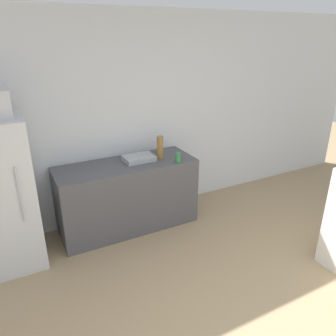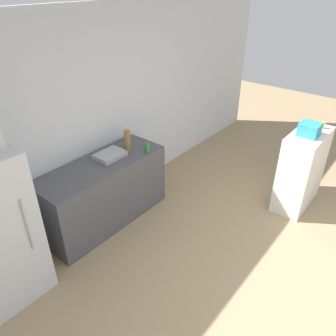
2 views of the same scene
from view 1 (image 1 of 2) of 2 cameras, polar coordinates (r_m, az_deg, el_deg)
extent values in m
cube|color=silver|center=(4.21, -7.08, 8.35)|extent=(8.00, 0.06, 2.60)
cylinder|color=#B7B7BC|center=(3.35, -24.38, -4.34)|extent=(0.02, 0.02, 0.55)
cube|color=#4C4C51|center=(4.14, -7.05, -4.79)|extent=(1.70, 0.62, 0.86)
cube|color=#9EA3A8|center=(4.04, -5.09, 1.73)|extent=(0.37, 0.27, 0.06)
cylinder|color=olive|center=(4.06, -1.40, 3.60)|extent=(0.08, 0.08, 0.28)
cylinder|color=#2D7F42|center=(3.96, 1.75, 1.86)|extent=(0.06, 0.06, 0.12)
camera|label=2|loc=(1.24, -93.07, 27.08)|focal=35.00mm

